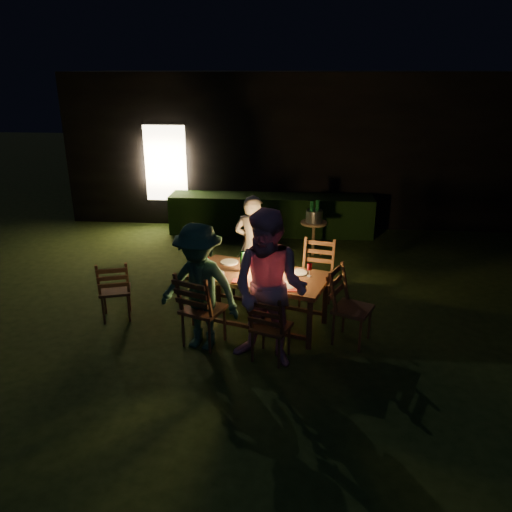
# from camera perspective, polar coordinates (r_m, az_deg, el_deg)

# --- Properties ---
(garden_envelope) EXTENTS (40.00, 40.00, 3.20)m
(garden_envelope) POSITION_cam_1_polar(r_m,az_deg,el_deg) (12.57, 4.72, 12.90)
(garden_envelope) COLOR black
(garden_envelope) RESTS_ON ground
(dining_table) EXTENTS (1.94, 1.37, 0.73)m
(dining_table) POSITION_cam_1_polar(r_m,az_deg,el_deg) (6.59, 0.45, -2.67)
(dining_table) COLOR #502E1A
(dining_table) RESTS_ON ground
(chair_near_left) EXTENTS (0.62, 0.64, 1.05)m
(chair_near_left) POSITION_cam_1_polar(r_m,az_deg,el_deg) (6.29, -6.10, -7.46)
(chair_near_left) COLOR #502E1A
(chair_near_left) RESTS_ON ground
(chair_near_right) EXTENTS (0.54, 0.56, 0.93)m
(chair_near_right) POSITION_cam_1_polar(r_m,az_deg,el_deg) (5.97, 1.66, -9.38)
(chair_near_right) COLOR #502E1A
(chair_near_right) RESTS_ON ground
(chair_far_left) EXTENTS (0.64, 0.66, 1.07)m
(chair_far_left) POSITION_cam_1_polar(r_m,az_deg,el_deg) (7.53, -0.50, -2.33)
(chair_far_left) COLOR #502E1A
(chair_far_left) RESTS_ON ground
(chair_far_right) EXTENTS (0.55, 0.57, 1.02)m
(chair_far_right) POSITION_cam_1_polar(r_m,az_deg,el_deg) (7.24, 6.79, -3.62)
(chair_far_right) COLOR #502E1A
(chair_far_right) RESTS_ON ground
(chair_end) EXTENTS (0.63, 0.61, 1.01)m
(chair_end) POSITION_cam_1_polar(r_m,az_deg,el_deg) (6.43, 10.73, -7.18)
(chair_end) COLOR #502E1A
(chair_end) RESTS_ON ground
(chair_spare) EXTENTS (0.52, 0.54, 0.92)m
(chair_spare) POSITION_cam_1_polar(r_m,az_deg,el_deg) (7.16, -15.70, -4.87)
(chair_spare) COLOR #502E1A
(chair_spare) RESTS_ON ground
(person_house_side) EXTENTS (0.66, 0.53, 1.57)m
(person_house_side) POSITION_cam_1_polar(r_m,az_deg,el_deg) (7.41, -0.38, 1.08)
(person_house_side) COLOR beige
(person_house_side) RESTS_ON ground
(person_opp_right) EXTENTS (1.07, 0.94, 1.86)m
(person_opp_right) POSITION_cam_1_polar(r_m,az_deg,el_deg) (5.63, 1.55, -3.89)
(person_opp_right) COLOR #E39CBD
(person_opp_right) RESTS_ON ground
(person_opp_left) EXTENTS (1.17, 0.88, 1.60)m
(person_opp_left) POSITION_cam_1_polar(r_m,az_deg,el_deg) (6.03, -6.47, -3.61)
(person_opp_left) COLOR #2D5A46
(person_opp_left) RESTS_ON ground
(lantern) EXTENTS (0.16, 0.16, 0.35)m
(lantern) POSITION_cam_1_polar(r_m,az_deg,el_deg) (6.53, 1.03, -0.72)
(lantern) COLOR white
(lantern) RESTS_ON dining_table
(plate_far_left) EXTENTS (0.25, 0.25, 0.01)m
(plate_far_left) POSITION_cam_1_polar(r_m,az_deg,el_deg) (6.95, -3.07, -0.70)
(plate_far_left) COLOR white
(plate_far_left) RESTS_ON dining_table
(plate_near_left) EXTENTS (0.25, 0.25, 0.01)m
(plate_near_left) POSITION_cam_1_polar(r_m,az_deg,el_deg) (6.59, -4.71, -1.99)
(plate_near_left) COLOR white
(plate_near_left) RESTS_ON dining_table
(plate_far_right) EXTENTS (0.25, 0.25, 0.01)m
(plate_far_right) POSITION_cam_1_polar(r_m,az_deg,el_deg) (6.61, 4.79, -1.92)
(plate_far_right) COLOR white
(plate_far_right) RESTS_ON dining_table
(plate_near_right) EXTENTS (0.25, 0.25, 0.01)m
(plate_near_right) POSITION_cam_1_polar(r_m,az_deg,el_deg) (6.22, 3.53, -3.36)
(plate_near_right) COLOR white
(plate_near_right) RESTS_ON dining_table
(wineglass_a) EXTENTS (0.06, 0.06, 0.18)m
(wineglass_a) POSITION_cam_1_polar(r_m,az_deg,el_deg) (6.87, -0.98, -0.20)
(wineglass_a) COLOR #59070F
(wineglass_a) RESTS_ON dining_table
(wineglass_b) EXTENTS (0.06, 0.06, 0.18)m
(wineglass_b) POSITION_cam_1_polar(r_m,az_deg,el_deg) (6.71, -5.64, -0.83)
(wineglass_b) COLOR #59070F
(wineglass_b) RESTS_ON dining_table
(wineglass_c) EXTENTS (0.06, 0.06, 0.18)m
(wineglass_c) POSITION_cam_1_polar(r_m,az_deg,el_deg) (6.19, 2.05, -2.67)
(wineglass_c) COLOR #59070F
(wineglass_c) RESTS_ON dining_table
(wineglass_d) EXTENTS (0.06, 0.06, 0.18)m
(wineglass_d) POSITION_cam_1_polar(r_m,az_deg,el_deg) (6.50, 6.13, -1.60)
(wineglass_d) COLOR #59070F
(wineglass_d) RESTS_ON dining_table
(wineglass_e) EXTENTS (0.06, 0.06, 0.18)m
(wineglass_e) POSITION_cam_1_polar(r_m,az_deg,el_deg) (6.31, -1.42, -2.19)
(wineglass_e) COLOR silver
(wineglass_e) RESTS_ON dining_table
(bottle_table) EXTENTS (0.07, 0.07, 0.28)m
(bottle_table) POSITION_cam_1_polar(r_m,az_deg,el_deg) (6.60, -1.56, -0.64)
(bottle_table) COLOR #0F471E
(bottle_table) RESTS_ON dining_table
(napkin_left) EXTENTS (0.18, 0.14, 0.01)m
(napkin_left) POSITION_cam_1_polar(r_m,az_deg,el_deg) (6.34, -1.90, -2.87)
(napkin_left) COLOR red
(napkin_left) RESTS_ON dining_table
(napkin_right) EXTENTS (0.18, 0.14, 0.01)m
(napkin_right) POSITION_cam_1_polar(r_m,az_deg,el_deg) (6.13, 4.16, -3.80)
(napkin_right) COLOR red
(napkin_right) RESTS_ON dining_table
(phone) EXTENTS (0.14, 0.07, 0.01)m
(phone) POSITION_cam_1_polar(r_m,az_deg,el_deg) (6.55, -5.58, -2.17)
(phone) COLOR black
(phone) RESTS_ON dining_table
(side_table) EXTENTS (0.48, 0.48, 0.64)m
(side_table) POSITION_cam_1_polar(r_m,az_deg,el_deg) (9.18, 6.63, 3.44)
(side_table) COLOR olive
(side_table) RESTS_ON ground
(ice_bucket) EXTENTS (0.30, 0.30, 0.22)m
(ice_bucket) POSITION_cam_1_polar(r_m,az_deg,el_deg) (9.13, 6.67, 4.55)
(ice_bucket) COLOR #A5A8AD
(ice_bucket) RESTS_ON side_table
(bottle_bucket_a) EXTENTS (0.07, 0.07, 0.32)m
(bottle_bucket_a) POSITION_cam_1_polar(r_m,az_deg,el_deg) (9.07, 6.38, 4.80)
(bottle_bucket_a) COLOR #0F471E
(bottle_bucket_a) RESTS_ON side_table
(bottle_bucket_b) EXTENTS (0.07, 0.07, 0.32)m
(bottle_bucket_b) POSITION_cam_1_polar(r_m,az_deg,el_deg) (9.15, 6.99, 4.91)
(bottle_bucket_b) COLOR #0F471E
(bottle_bucket_b) RESTS_ON side_table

